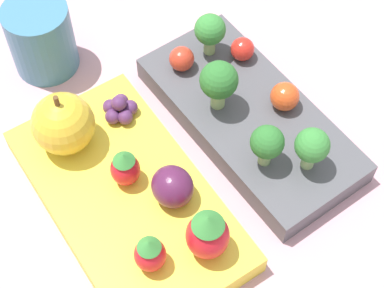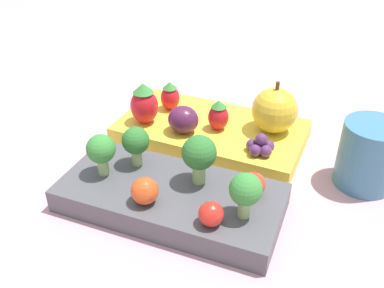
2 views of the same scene
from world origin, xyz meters
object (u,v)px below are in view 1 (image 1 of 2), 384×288
object	(u,v)px
broccoli_floret_2	(210,31)
cherry_tomato_2	(182,59)
strawberry_2	(208,234)
plum	(172,186)
broccoli_floret_3	(219,81)
drinking_cup	(41,38)
cherry_tomato_0	(285,96)
broccoli_floret_1	(312,146)
apple	(63,124)
strawberry_1	(150,253)
bento_box_fruit	(128,199)
cherry_tomato_1	(242,49)
bento_box_savoury	(251,120)
broccoli_floret_0	(267,143)
grape_cluster	(120,109)
strawberry_0	(123,165)

from	to	relation	value
broccoli_floret_2	cherry_tomato_2	distance (m)	0.04
strawberry_2	plum	world-z (taller)	strawberry_2
broccoli_floret_3	drinking_cup	world-z (taller)	broccoli_floret_3
broccoli_floret_3	cherry_tomato_0	bearing A→B (deg)	55.68
broccoli_floret_1	cherry_tomato_0	world-z (taller)	broccoli_floret_1
apple	drinking_cup	size ratio (longest dim) A/B	0.88
broccoli_floret_1	strawberry_1	world-z (taller)	broccoli_floret_1
bento_box_fruit	broccoli_floret_1	distance (m)	0.16
cherry_tomato_1	bento_box_savoury	bearing A→B (deg)	-27.49
broccoli_floret_0	cherry_tomato_0	world-z (taller)	broccoli_floret_0
bento_box_savoury	strawberry_1	world-z (taller)	strawberry_1
broccoli_floret_3	cherry_tomato_2	distance (m)	0.06
bento_box_savoury	plum	distance (m)	0.11
grape_cluster	broccoli_floret_2	bearing A→B (deg)	98.89
cherry_tomato_2	drinking_cup	world-z (taller)	drinking_cup
bento_box_savoury	strawberry_2	world-z (taller)	strawberry_2
drinking_cup	broccoli_floret_3	bearing A→B (deg)	33.99
broccoli_floret_1	cherry_tomato_1	bearing A→B (deg)	169.51
broccoli_floret_2	apple	distance (m)	0.16
broccoli_floret_2	drinking_cup	size ratio (longest dim) A/B	0.62
plum	drinking_cup	size ratio (longest dim) A/B	0.51
plum	apple	bearing A→B (deg)	-153.81
cherry_tomato_1	broccoli_floret_3	bearing A→B (deg)	-56.64
cherry_tomato_2	strawberry_2	world-z (taller)	strawberry_2
strawberry_0	cherry_tomato_2	bearing A→B (deg)	124.93
cherry_tomato_2	strawberry_0	size ratio (longest dim) A/B	0.62
broccoli_floret_3	cherry_tomato_0	distance (m)	0.06
cherry_tomato_0	apple	distance (m)	0.20
cherry_tomato_1	plum	distance (m)	0.16
bento_box_savoury	broccoli_floret_3	distance (m)	0.06
broccoli_floret_0	bento_box_savoury	bearing A→B (deg)	154.99
broccoli_floret_3	plum	xyz separation A→B (m)	(0.06, -0.08, -0.02)
broccoli_floret_2	strawberry_1	bearing A→B (deg)	-45.92
bento_box_savoury	broccoli_floret_0	xyz separation A→B (m)	(0.05, -0.02, 0.04)
broccoli_floret_0	broccoli_floret_2	bearing A→B (deg)	166.67
cherry_tomato_2	grape_cluster	size ratio (longest dim) A/B	0.74
broccoli_floret_2	plum	size ratio (longest dim) A/B	1.22
broccoli_floret_1	strawberry_0	xyz separation A→B (m)	(-0.08, -0.14, -0.01)
broccoli_floret_3	grape_cluster	distance (m)	0.09
broccoli_floret_2	drinking_cup	bearing A→B (deg)	-125.60
broccoli_floret_1	cherry_tomato_1	distance (m)	0.13
broccoli_floret_2	bento_box_fruit	bearing A→B (deg)	-58.01
broccoli_floret_1	strawberry_1	distance (m)	0.16
broccoli_floret_2	broccoli_floret_3	bearing A→B (deg)	-27.37
cherry_tomato_1	grape_cluster	bearing A→B (deg)	-92.66
apple	strawberry_1	distance (m)	0.14
broccoli_floret_3	cherry_tomato_1	xyz separation A→B (m)	(-0.03, 0.05, -0.02)
cherry_tomato_2	grape_cluster	xyz separation A→B (m)	(0.02, -0.08, -0.00)
strawberry_1	cherry_tomato_0	bearing A→B (deg)	109.67
bento_box_savoury	apple	world-z (taller)	apple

